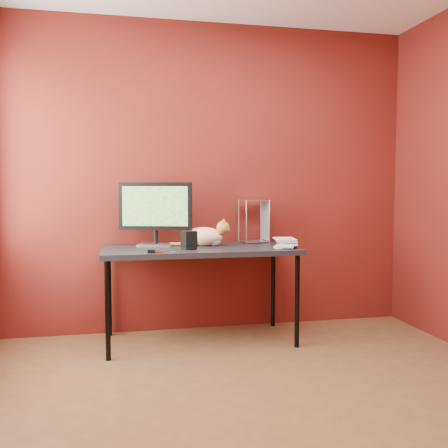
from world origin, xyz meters
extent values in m
cube|color=brown|center=(0.00, 0.00, 0.00)|extent=(3.50, 3.50, 0.01)
cube|color=#5A1610|center=(0.00, 1.75, 1.30)|extent=(3.50, 0.02, 2.60)
cube|color=black|center=(-0.15, 1.37, 0.73)|extent=(1.50, 0.70, 0.04)
cylinder|color=black|center=(-0.85, 1.07, 0.35)|extent=(0.04, 0.04, 0.71)
cylinder|color=black|center=(0.55, 1.07, 0.35)|extent=(0.04, 0.04, 0.71)
cylinder|color=black|center=(-0.85, 1.67, 0.35)|extent=(0.04, 0.04, 0.71)
cylinder|color=black|center=(0.55, 1.67, 0.35)|extent=(0.04, 0.04, 0.71)
cube|color=#B4B4B9|center=(-0.48, 1.52, 0.76)|extent=(0.31, 0.26, 0.02)
cylinder|color=black|center=(-0.48, 1.52, 0.83)|extent=(0.04, 0.04, 0.11)
cube|color=black|center=(-0.48, 1.52, 1.07)|extent=(0.57, 0.20, 0.38)
cube|color=#204D14|center=(-0.48, 1.52, 1.07)|extent=(0.50, 0.15, 0.31)
ellipsoid|color=orange|center=(-0.10, 1.46, 0.82)|extent=(0.36, 0.28, 0.15)
ellipsoid|color=orange|center=(-0.19, 1.50, 0.81)|extent=(0.19, 0.19, 0.12)
sphere|color=silver|center=(-0.02, 1.42, 0.80)|extent=(0.10, 0.10, 0.10)
sphere|color=orange|center=(0.04, 1.40, 0.90)|extent=(0.10, 0.10, 0.10)
cone|color=orange|center=(0.04, 1.37, 0.95)|extent=(0.03, 0.03, 0.04)
cone|color=orange|center=(0.06, 1.42, 0.95)|extent=(0.03, 0.03, 0.04)
cylinder|color=red|center=(0.03, 1.40, 0.86)|extent=(0.07, 0.07, 0.01)
cylinder|color=orange|center=(-0.28, 1.49, 0.76)|extent=(0.17, 0.03, 0.03)
ellipsoid|color=silver|center=(-0.21, 1.30, 0.79)|extent=(0.09, 0.09, 0.08)
ellipsoid|color=black|center=(-0.23, 1.26, 0.80)|extent=(0.02, 0.02, 0.03)
ellipsoid|color=black|center=(-0.20, 1.26, 0.80)|extent=(0.02, 0.02, 0.03)
cube|color=black|center=(-0.21, 1.26, 0.78)|extent=(0.05, 0.02, 0.00)
cylinder|color=black|center=(-0.25, 1.24, 0.76)|extent=(0.12, 0.12, 0.02)
cube|color=black|center=(-0.25, 1.24, 0.83)|extent=(0.12, 0.12, 0.12)
imported|color=beige|center=(0.44, 1.25, 0.85)|extent=(0.23, 0.25, 0.21)
imported|color=beige|center=(0.44, 1.25, 1.06)|extent=(0.21, 0.25, 0.21)
imported|color=beige|center=(0.44, 1.25, 1.27)|extent=(0.20, 0.24, 0.21)
imported|color=beige|center=(0.44, 1.25, 1.48)|extent=(0.18, 0.23, 0.21)
cylinder|color=#B4B4B9|center=(0.25, 1.52, 0.93)|extent=(0.01, 0.01, 0.36)
cylinder|color=#B4B4B9|center=(0.46, 1.52, 0.93)|extent=(0.01, 0.01, 0.36)
cylinder|color=#B4B4B9|center=(0.25, 1.70, 0.93)|extent=(0.01, 0.01, 0.36)
cylinder|color=#B4B4B9|center=(0.46, 1.70, 0.93)|extent=(0.01, 0.01, 0.36)
cube|color=#B4B4B9|center=(0.36, 1.61, 0.76)|extent=(0.23, 0.20, 0.01)
cube|color=#B4B4B9|center=(0.36, 1.61, 1.10)|extent=(0.23, 0.20, 0.01)
cube|color=#9A160B|center=(-0.49, 1.08, 0.76)|extent=(0.07, 0.03, 0.01)
cube|color=black|center=(-0.54, 1.08, 0.76)|extent=(0.05, 0.04, 0.02)
cylinder|color=#B4B4B9|center=(-0.38, 1.11, 0.75)|extent=(0.04, 0.04, 0.00)
camera|label=1|loc=(-0.76, -2.46, 1.21)|focal=40.00mm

